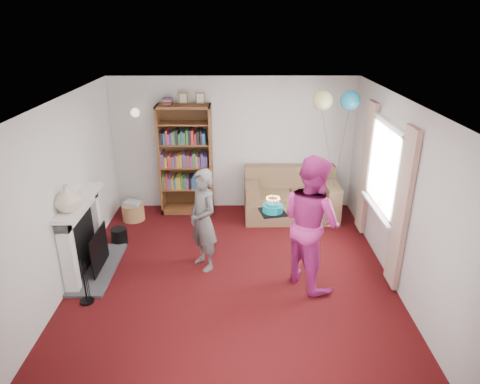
{
  "coord_description": "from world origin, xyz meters",
  "views": [
    {
      "loc": [
        0.09,
        -5.22,
        3.48
      ],
      "look_at": [
        0.11,
        0.6,
        1.07
      ],
      "focal_mm": 32.0,
      "sensor_mm": 36.0,
      "label": 1
    }
  ],
  "objects_px": {
    "person_striped": "(203,220)",
    "person_magenta": "(311,222)",
    "sofa": "(290,198)",
    "birthday_cake": "(273,208)",
    "bookcase": "(186,161)"
  },
  "relations": [
    {
      "from": "person_magenta",
      "to": "bookcase",
      "type": "bearing_deg",
      "value": 7.7
    },
    {
      "from": "person_striped",
      "to": "person_magenta",
      "type": "xyz_separation_m",
      "value": [
        1.48,
        -0.39,
        0.17
      ]
    },
    {
      "from": "sofa",
      "to": "bookcase",
      "type": "bearing_deg",
      "value": 172.27
    },
    {
      "from": "sofa",
      "to": "birthday_cake",
      "type": "bearing_deg",
      "value": -104.63
    },
    {
      "from": "sofa",
      "to": "person_striped",
      "type": "xyz_separation_m",
      "value": [
        -1.47,
        -1.78,
        0.43
      ]
    },
    {
      "from": "bookcase",
      "to": "sofa",
      "type": "bearing_deg",
      "value": -6.88
    },
    {
      "from": "sofa",
      "to": "person_striped",
      "type": "relative_size",
      "value": 1.11
    },
    {
      "from": "person_striped",
      "to": "birthday_cake",
      "type": "height_order",
      "value": "person_striped"
    },
    {
      "from": "person_striped",
      "to": "birthday_cake",
      "type": "xyz_separation_m",
      "value": [
        0.97,
        -0.29,
        0.32
      ]
    },
    {
      "from": "person_magenta",
      "to": "birthday_cake",
      "type": "relative_size",
      "value": 5.68
    },
    {
      "from": "person_striped",
      "to": "person_magenta",
      "type": "relative_size",
      "value": 0.82
    },
    {
      "from": "bookcase",
      "to": "person_magenta",
      "type": "relative_size",
      "value": 1.21
    },
    {
      "from": "bookcase",
      "to": "person_magenta",
      "type": "distance_m",
      "value": 3.09
    },
    {
      "from": "person_striped",
      "to": "person_magenta",
      "type": "height_order",
      "value": "person_magenta"
    },
    {
      "from": "bookcase",
      "to": "person_striped",
      "type": "height_order",
      "value": "bookcase"
    }
  ]
}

